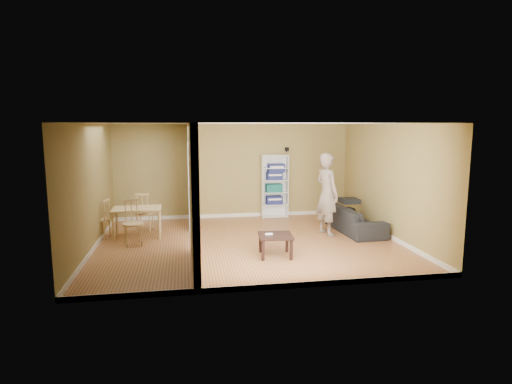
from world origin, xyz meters
The scene contains 16 objects.
room_shell centered at (0.00, 0.00, 1.30)m, with size 6.50×6.50×6.50m.
partition centered at (-1.20, 0.00, 1.30)m, with size 0.22×5.50×2.60m, color #93894C, non-canonical shape.
wall_speaker centered at (1.50, 2.69, 1.90)m, with size 0.10×0.10×0.10m, color black.
sofa centered at (2.70, 0.62, 0.39)m, with size 0.87×2.04×0.78m, color black.
person centered at (1.93, 0.45, 1.14)m, with size 0.65×0.83×2.27m, color slate.
bookshelf centered at (1.12, 2.60, 0.88)m, with size 0.74×0.32×1.76m.
paper_box_navy_a centered at (1.11, 2.56, 0.49)m, with size 0.44×0.29×0.23m, color navy.
paper_box_teal centered at (1.10, 2.56, 0.83)m, with size 0.44×0.29×0.23m, color #1B8375.
paper_box_navy_b centered at (1.11, 2.56, 1.17)m, with size 0.42×0.27×0.22m, color navy.
paper_box_navy_c centered at (1.16, 2.56, 1.41)m, with size 0.45×0.29×0.23m, color navy.
coffee_table centered at (0.38, -1.04, 0.37)m, with size 0.65×0.65×0.43m.
game_controller centered at (0.25, -1.01, 0.45)m, with size 0.14×0.04×0.03m, color white.
dining_table centered at (-2.46, 0.95, 0.60)m, with size 1.09×0.73×0.68m.
chair_left centered at (-3.28, 0.98, 0.45)m, with size 0.42×0.42×0.91m, color tan, non-canonical shape.
chair_near centered at (-2.48, 0.27, 0.49)m, with size 0.45×0.45×0.98m, color #D5B88D, non-canonical shape.
chair_far centered at (-2.34, 1.50, 0.48)m, with size 0.44×0.44×0.96m, color tan, non-canonical shape.
Camera 1 is at (-1.35, -9.03, 2.56)m, focal length 30.00 mm.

